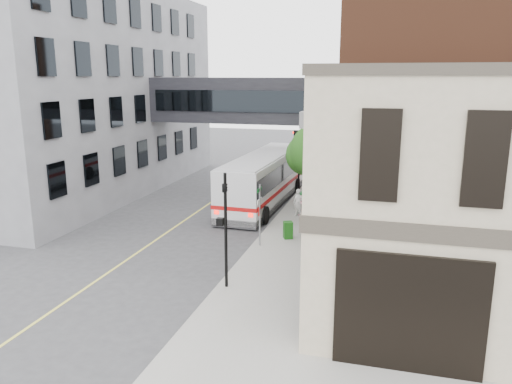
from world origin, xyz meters
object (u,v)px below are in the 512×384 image
Objects in this scene: pedestrian_c at (311,207)px; sandwich_board at (319,257)px; pedestrian_b at (305,201)px; bus at (264,177)px; pedestrian_a at (298,203)px; newspaper_box at (288,230)px.

sandwich_board is (1.45, -6.86, -0.34)m from pedestrian_c.
sandwich_board is at bearing -65.66° from pedestrian_b.
bus is 4.01m from pedestrian_a.
pedestrian_c is at bearing -45.18° from bus.
pedestrian_c is (0.92, -0.90, 0.07)m from pedestrian_a.
bus is 13.61× the size of newspaper_box.
pedestrian_b is 8.07m from sandwich_board.
bus reaches higher than pedestrian_a.
pedestrian_b is at bearing 63.03° from newspaper_box.
bus is 7.62m from newspaper_box.
pedestrian_b reaches higher than pedestrian_a.
pedestrian_c is at bearing 126.88° from sandwich_board.
pedestrian_a is 8.11m from sandwich_board.
pedestrian_a is at bearing 170.18° from pedestrian_c.
newspaper_box is at bearing -81.75° from pedestrian_b.
newspaper_box is (3.02, -6.89, -1.19)m from bus.
pedestrian_c is at bearing 53.48° from newspaper_box.
pedestrian_b reaches higher than newspaper_box.
pedestrian_a is at bearing -160.52° from pedestrian_b.
pedestrian_b is at bearing 128.98° from sandwich_board.
bus reaches higher than pedestrian_c.
bus is 6.50× the size of pedestrian_b.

